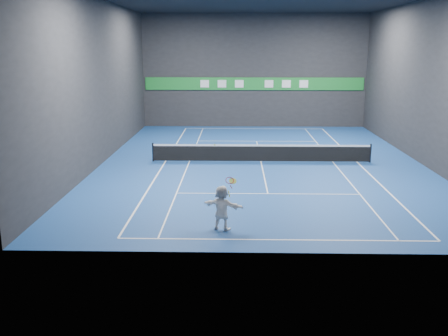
{
  "coord_description": "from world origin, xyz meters",
  "views": [
    {
      "loc": [
        -1.45,
        -27.88,
        6.41
      ],
      "look_at": [
        -1.94,
        -7.72,
        1.5
      ],
      "focal_mm": 40.0,
      "sensor_mm": 36.0,
      "label": 1
    }
  ],
  "objects_px": {
    "tennis_net": "(261,153)",
    "player": "(222,208)",
    "tennis_ball": "(215,145)",
    "tennis_racket": "(230,182)"
  },
  "relations": [
    {
      "from": "tennis_net",
      "to": "tennis_racket",
      "type": "relative_size",
      "value": 16.53
    },
    {
      "from": "player",
      "to": "tennis_ball",
      "type": "xyz_separation_m",
      "value": [
        -0.25,
        0.06,
        2.28
      ]
    },
    {
      "from": "tennis_ball",
      "to": "tennis_racket",
      "type": "xyz_separation_m",
      "value": [
        0.54,
        -0.01,
        -1.35
      ]
    },
    {
      "from": "tennis_ball",
      "to": "tennis_net",
      "type": "relative_size",
      "value": 0.0
    },
    {
      "from": "tennis_racket",
      "to": "tennis_net",
      "type": "bearing_deg",
      "value": 81.4
    },
    {
      "from": "tennis_ball",
      "to": "tennis_racket",
      "type": "height_order",
      "value": "tennis_ball"
    },
    {
      "from": "player",
      "to": "tennis_ball",
      "type": "relative_size",
      "value": 26.8
    },
    {
      "from": "tennis_net",
      "to": "player",
      "type": "bearing_deg",
      "value": -100.04
    },
    {
      "from": "tennis_ball",
      "to": "player",
      "type": "bearing_deg",
      "value": -13.08
    },
    {
      "from": "tennis_ball",
      "to": "tennis_racket",
      "type": "bearing_deg",
      "value": -1.01
    }
  ]
}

